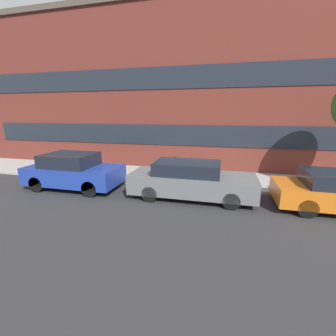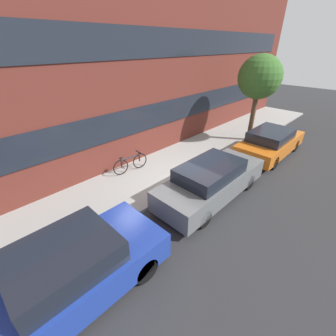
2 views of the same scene
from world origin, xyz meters
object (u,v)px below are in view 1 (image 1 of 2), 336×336
(parked_car_blue, at_px, (74,171))
(parked_car_grey, at_px, (191,180))
(bicycle, at_px, (182,164))
(fire_hydrant, at_px, (76,168))

(parked_car_blue, xyz_separation_m, parked_car_grey, (4.95, -0.00, -0.04))
(bicycle, bearing_deg, parked_car_blue, -133.26)
(parked_car_blue, bearing_deg, fire_hydrant, 123.12)
(parked_car_blue, xyz_separation_m, fire_hydrant, (-0.95, 1.46, -0.25))
(bicycle, bearing_deg, fire_hydrant, -152.25)
(fire_hydrant, bearing_deg, bicycle, 20.99)
(parked_car_grey, xyz_separation_m, bicycle, (-0.94, 3.37, -0.20))
(parked_car_blue, relative_size, parked_car_grey, 0.85)
(parked_car_blue, relative_size, bicycle, 2.45)
(parked_car_grey, xyz_separation_m, fire_hydrant, (-5.91, 1.46, -0.21))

